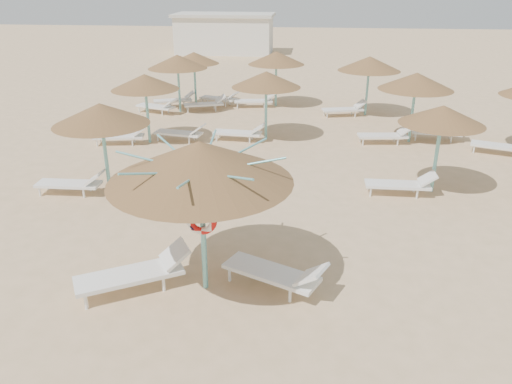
# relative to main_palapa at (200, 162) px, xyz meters

# --- Properties ---
(ground) EXTENTS (120.00, 120.00, 0.00)m
(ground) POSITION_rel_main_palapa_xyz_m (0.42, 0.31, -2.80)
(ground) COLOR #D7AF83
(ground) RESTS_ON ground
(main_palapa) EXTENTS (3.59, 3.59, 3.22)m
(main_palapa) POSITION_rel_main_palapa_xyz_m (0.00, 0.00, 0.00)
(main_palapa) COLOR #6CBCBC
(main_palapa) RESTS_ON ground
(lounger_main_a) EXTENTS (2.38, 1.78, 0.85)m
(lounger_main_a) POSITION_rel_main_palapa_xyz_m (-1.39, -0.22, -2.39)
(lounger_main_a) COLOR white
(lounger_main_a) RESTS_ON ground
(lounger_main_b) EXTENTS (2.28, 1.53, 0.80)m
(lounger_main_b) POSITION_rel_main_palapa_xyz_m (1.50, 0.11, -2.42)
(lounger_main_b) COLOR white
(lounger_main_b) RESTS_ON ground
(palapa_field) EXTENTS (18.03, 14.30, 2.72)m
(palapa_field) POSITION_rel_main_palapa_xyz_m (1.77, 11.05, -0.49)
(palapa_field) COLOR #6CBCBC
(palapa_field) RESTS_ON ground
(service_hut) EXTENTS (8.40, 4.40, 3.25)m
(service_hut) POSITION_rel_main_palapa_xyz_m (-5.58, 35.31, -1.16)
(service_hut) COLOR silver
(service_hut) RESTS_ON ground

